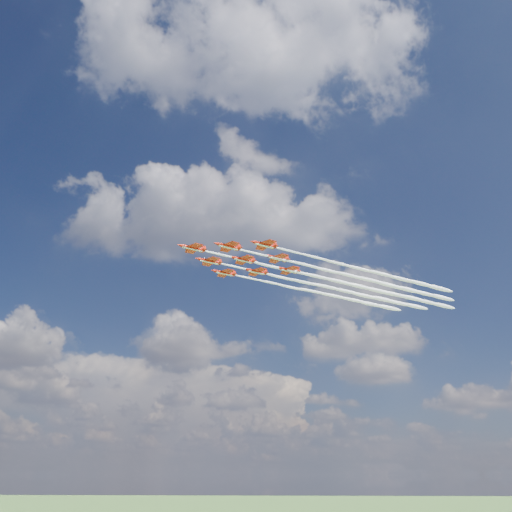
# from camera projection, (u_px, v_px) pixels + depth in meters

# --- Properties ---
(jet_lead) EXTENTS (81.97, 56.66, 2.46)m
(jet_lead) POSITION_uv_depth(u_px,v_px,m) (308.00, 275.00, 181.27)
(jet_lead) COLOR red
(jet_row2_port) EXTENTS (81.97, 56.66, 2.46)m
(jet_row2_port) POSITION_uv_depth(u_px,v_px,m) (341.00, 273.00, 180.08)
(jet_row2_port) COLOR red
(jet_row2_starb) EXTENTS (81.97, 56.66, 2.46)m
(jet_row2_starb) POSITION_uv_depth(u_px,v_px,m) (317.00, 285.00, 191.07)
(jet_row2_starb) COLOR red
(jet_row3_port) EXTENTS (81.97, 56.66, 2.46)m
(jet_row3_port) POSITION_uv_depth(u_px,v_px,m) (373.00, 272.00, 178.89)
(jet_row3_port) COLOR red
(jet_row3_centre) EXTENTS (81.97, 56.66, 2.46)m
(jet_row3_centre) POSITION_uv_depth(u_px,v_px,m) (348.00, 284.00, 189.88)
(jet_row3_centre) COLOR red
(jet_row3_starb) EXTENTS (81.97, 56.66, 2.46)m
(jet_row3_starb) POSITION_uv_depth(u_px,v_px,m) (325.00, 294.00, 200.87)
(jet_row3_starb) COLOR red
(jet_row4_port) EXTENTS (81.97, 56.66, 2.46)m
(jet_row4_port) POSITION_uv_depth(u_px,v_px,m) (379.00, 283.00, 188.69)
(jet_row4_port) COLOR red
(jet_row4_starb) EXTENTS (81.97, 56.66, 2.46)m
(jet_row4_starb) POSITION_uv_depth(u_px,v_px,m) (355.00, 293.00, 199.68)
(jet_row4_starb) COLOR red
(jet_tail) EXTENTS (81.97, 56.66, 2.46)m
(jet_tail) POSITION_uv_depth(u_px,v_px,m) (384.00, 292.00, 198.49)
(jet_tail) COLOR red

